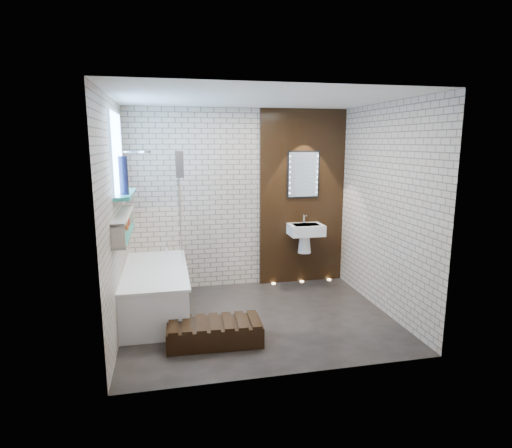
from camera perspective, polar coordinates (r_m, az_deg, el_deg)
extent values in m
plane|color=black|center=(5.28, 0.35, -12.66)|extent=(3.20, 3.20, 0.00)
cube|color=#BAA793|center=(6.16, -2.25, 3.38)|extent=(3.20, 0.04, 2.60)
cube|color=#BAA793|center=(3.67, 4.76, -1.95)|extent=(3.20, 0.04, 2.60)
cube|color=#BAA793|center=(4.82, -18.54, 0.65)|extent=(0.04, 2.60, 2.60)
cube|color=#BAA793|center=(5.47, 16.97, 1.92)|extent=(0.04, 2.60, 2.60)
plane|color=white|center=(4.85, 0.39, 16.70)|extent=(3.20, 3.20, 0.00)
cube|color=black|center=(6.36, 6.27, 3.56)|extent=(1.30, 0.06, 2.60)
cube|color=#7FADE0|center=(5.10, -18.44, 9.12)|extent=(0.03, 1.00, 0.90)
cube|color=teal|center=(5.12, -17.28, 3.91)|extent=(0.18, 1.00, 0.04)
cube|color=teal|center=(5.00, -17.41, -1.44)|extent=(0.14, 1.30, 0.03)
cube|color=#B2A899|center=(4.96, -17.57, 1.16)|extent=(0.14, 1.30, 0.03)
cube|color=#B2A899|center=(4.36, -18.23, -1.73)|extent=(0.14, 0.03, 0.26)
cube|color=#B2A899|center=(5.60, -16.92, 1.09)|extent=(0.14, 0.03, 0.26)
cube|color=white|center=(5.49, -13.44, -8.92)|extent=(0.75, 1.70, 0.55)
cube|color=white|center=(5.40, -13.58, -6.03)|extent=(0.79, 1.74, 0.03)
cylinder|color=silver|center=(6.08, -12.05, -3.31)|extent=(0.04, 0.04, 0.12)
cube|color=white|center=(5.67, -10.22, 2.34)|extent=(0.01, 0.78, 1.40)
cube|color=#292320|center=(5.43, -10.36, 8.00)|extent=(0.10, 0.25, 0.32)
cylinder|color=silver|center=(5.67, -14.90, 9.45)|extent=(0.18, 0.18, 0.02)
cube|color=white|center=(6.24, 6.79, -0.78)|extent=(0.50, 0.36, 0.16)
cone|color=white|center=(6.34, 6.60, -2.64)|extent=(0.20, 0.20, 0.28)
cylinder|color=silver|center=(6.31, 6.53, 0.73)|extent=(0.03, 0.03, 0.14)
cube|color=black|center=(6.30, 6.44, 6.68)|extent=(0.50, 0.02, 0.70)
cube|color=silver|center=(6.29, 6.47, 6.67)|extent=(0.45, 0.01, 0.65)
cube|color=black|center=(4.67, -5.64, -14.54)|extent=(1.02, 0.49, 0.22)
cylinder|color=#9F4018|center=(5.18, -17.27, -0.16)|extent=(0.06, 0.06, 0.12)
cylinder|color=maroon|center=(4.58, -17.91, -1.61)|extent=(0.05, 0.05, 0.12)
cylinder|color=maroon|center=(5.43, -17.04, 0.47)|extent=(0.06, 0.06, 0.14)
cylinder|color=#9F4018|center=(4.81, -17.64, -1.16)|extent=(0.05, 0.05, 0.10)
cylinder|color=black|center=(4.88, -17.54, 6.31)|extent=(0.10, 0.10, 0.42)
cylinder|color=#FFD899|center=(6.47, 2.40, -8.05)|extent=(0.06, 0.06, 0.01)
cylinder|color=#FFD899|center=(6.59, 6.23, -7.74)|extent=(0.06, 0.06, 0.01)
cylinder|color=#FFD899|center=(6.74, 9.89, -7.42)|extent=(0.06, 0.06, 0.01)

